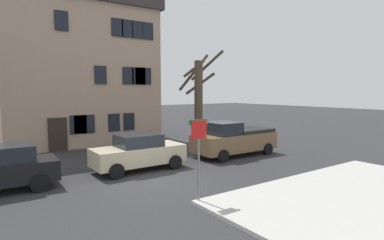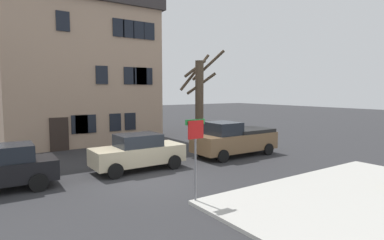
# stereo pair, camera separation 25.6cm
# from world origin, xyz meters

# --- Properties ---
(ground_plane) EXTENTS (120.00, 120.00, 0.00)m
(ground_plane) POSITION_xyz_m (0.00, 0.00, 0.00)
(ground_plane) COLOR #2D2D30
(building_main) EXTENTS (10.79, 8.71, 11.04)m
(building_main) POSITION_xyz_m (0.42, 13.25, 5.59)
(building_main) COLOR tan
(building_main) RESTS_ON ground_plane
(tree_bare_far) EXTENTS (2.47, 2.36, 6.49)m
(tree_bare_far) POSITION_xyz_m (6.39, 5.52, 3.26)
(tree_bare_far) COLOR #4C3D2D
(tree_bare_far) RESTS_ON ground_plane
(car_beige_sedan) EXTENTS (4.35, 1.99, 1.72)m
(car_beige_sedan) POSITION_xyz_m (0.35, 2.05, 0.86)
(car_beige_sedan) COLOR #C6B793
(car_beige_sedan) RESTS_ON ground_plane
(pickup_truck_brown) EXTENTS (5.08, 2.24, 2.00)m
(pickup_truck_brown) POSITION_xyz_m (6.33, 1.95, 0.97)
(pickup_truck_brown) COLOR brown
(pickup_truck_brown) RESTS_ON ground_plane
(street_sign_pole) EXTENTS (0.76, 0.07, 2.83)m
(street_sign_pole) POSITION_xyz_m (0.04, -3.18, 1.98)
(street_sign_pole) COLOR slate
(street_sign_pole) RESTS_ON ground_plane
(bicycle_leaning) EXTENTS (1.70, 0.50, 1.03)m
(bicycle_leaning) POSITION_xyz_m (-3.86, 5.28, 0.37)
(bicycle_leaning) COLOR black
(bicycle_leaning) RESTS_ON ground_plane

